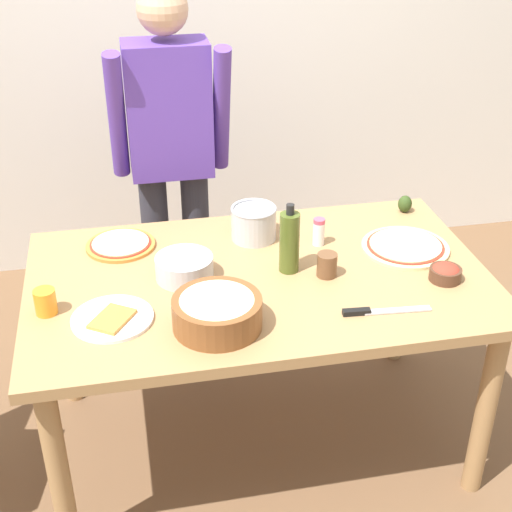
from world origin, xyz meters
name	(u,v)px	position (x,y,z in m)	size (l,w,h in m)	color
ground	(258,437)	(0.00, 0.00, 0.00)	(8.00, 8.00, 0.00)	brown
wall_back	(194,20)	(0.00, 1.60, 1.30)	(5.60, 0.10, 2.60)	silver
dining_table	(259,297)	(0.00, 0.00, 0.67)	(1.60, 0.96, 0.76)	#A37A4C
person_cook	(171,153)	(-0.22, 0.76, 0.94)	(0.49, 0.25, 1.62)	#2D2D38
pizza_raw_on_board	(405,247)	(0.57, 0.08, 0.77)	(0.32, 0.32, 0.02)	beige
pizza_cooked_on_tray	(121,244)	(-0.46, 0.30, 0.77)	(0.26, 0.26, 0.02)	#C67A33
plate_with_slice	(112,319)	(-0.51, -0.18, 0.77)	(0.26, 0.26, 0.02)	white
popcorn_bowl	(217,310)	(-0.19, -0.27, 0.82)	(0.28, 0.28, 0.11)	brown
mixing_bowl_steel	(184,267)	(-0.25, 0.04, 0.80)	(0.20, 0.20, 0.08)	#B7B7BC
small_sauce_bowl	(445,273)	(0.62, -0.16, 0.79)	(0.11, 0.11, 0.06)	#4C2D1E
olive_oil_bottle	(289,242)	(0.11, 0.02, 0.87)	(0.07, 0.07, 0.26)	#47561E
steel_pot	(254,223)	(0.04, 0.27, 0.83)	(0.17, 0.17, 0.13)	#B7B7BC
cup_orange	(45,302)	(-0.71, -0.09, 0.80)	(0.07, 0.07, 0.09)	orange
cup_small_brown	(327,265)	(0.23, -0.05, 0.80)	(0.07, 0.07, 0.09)	brown
salt_shaker	(319,232)	(0.26, 0.18, 0.81)	(0.04, 0.04, 0.11)	white
chef_knife	(376,311)	(0.32, -0.30, 0.77)	(0.29, 0.05, 0.02)	silver
avocado	(405,204)	(0.68, 0.37, 0.80)	(0.06, 0.06, 0.07)	#2D4219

